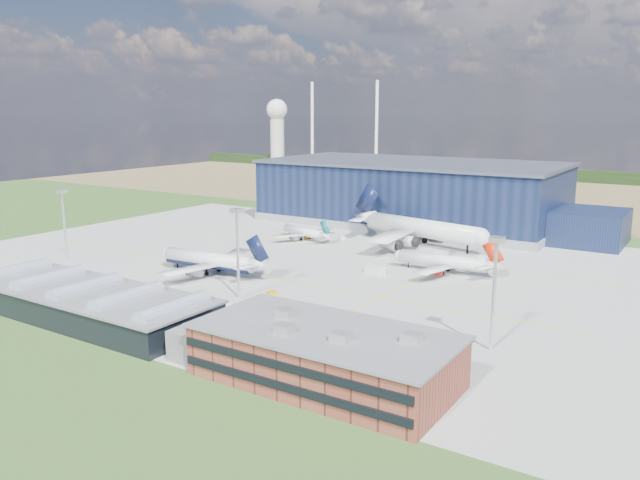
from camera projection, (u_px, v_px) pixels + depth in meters
The scene contains 24 objects.
ground at pixel (278, 268), 188.43m from camera, with size 600.00×600.00×0.00m, color #2F5921.
apron at pixel (297, 262), 196.65m from camera, with size 220.00×160.00×0.08m.
farmland at pixel (500, 191), 369.35m from camera, with size 600.00×220.00×0.01m, color olive.
treeline at pixel (535, 174), 434.33m from camera, with size 600.00×8.00×8.00m, color black.
horizon_dressing at pixel (304, 126), 525.31m from camera, with size 440.20×18.00×70.00m.
hangar at pixel (417, 196), 262.55m from camera, with size 145.00×62.00×26.10m.
ops_building at pixel (325, 355), 108.87m from camera, with size 46.00×23.00×10.90m.
glass_concourse at pixel (97, 303), 141.77m from camera, with size 78.00×23.00×8.60m.
light_mast_west at pixel (63, 214), 192.53m from camera, with size 2.60×2.60×23.00m.
light_mast_center at pixel (237, 239), 155.32m from camera, with size 2.60×2.60×23.00m.
light_mast_east at pixel (495, 275), 120.76m from camera, with size 2.60×2.60×23.00m.
airliner_navy at pixel (209, 252), 181.38m from camera, with size 39.31×38.45×12.82m, color white, non-canonical shape.
airliner_red at pixel (442, 254), 182.22m from camera, with size 33.82×33.08×11.03m, color white, non-canonical shape.
airliner_widebody at pixel (423, 219), 218.34m from camera, with size 59.14×57.86×19.29m, color white, non-canonical shape.
airliner_regional at pixel (304, 228), 229.88m from camera, with size 27.69×27.09×9.03m, color white, non-canonical shape.
gse_tug_b at pixel (272, 293), 160.77m from camera, with size 1.75×2.62×1.14m, color orange.
gse_van_a at pixel (375, 270), 181.45m from camera, with size 2.62×6.01×2.62m, color silver.
gse_cart_a at pixel (482, 259), 197.73m from camera, with size 2.12×3.17×1.38m, color silver.
gse_van_b at pixel (438, 256), 199.18m from camera, with size 2.32×5.05×2.32m, color silver.
gse_tug_c at pixel (308, 237), 232.15m from camera, with size 1.92×3.06×1.34m, color orange.
gse_cart_b at pixel (342, 238), 231.33m from camera, with size 1.87×2.81×1.22m, color silver.
gse_van_c at pixel (226, 309), 145.38m from camera, with size 2.57×5.36×2.57m, color silver.
car_a at pixel (464, 338), 128.43m from camera, with size 1.52×3.78×1.29m, color #99999E.
car_b at pixel (363, 357), 119.09m from camera, with size 1.26×3.61×1.19m, color #99999E.
Camera 1 is at (109.95, -146.58, 46.56)m, focal length 35.00 mm.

